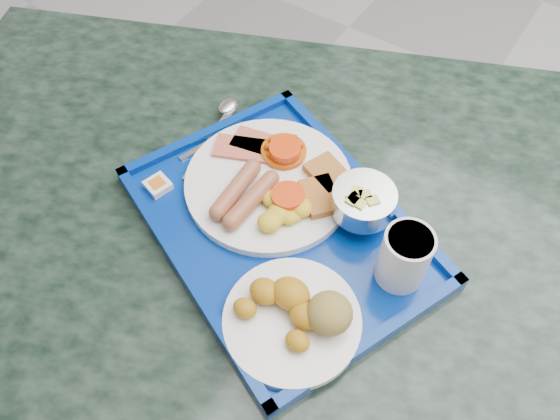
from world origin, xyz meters
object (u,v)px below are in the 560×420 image
at_px(tray, 280,227).
at_px(table, 282,290).
at_px(juice_cup, 405,256).
at_px(main_plate, 272,183).
at_px(fruit_bowl, 363,202).
at_px(bread_plate, 298,314).

bearing_deg(tray, table, 96.12).
bearing_deg(table, juice_cup, 5.00).
distance_m(table, main_plate, 0.25).
xyz_separation_m(fruit_bowl, juice_cup, (0.09, -0.05, 0.01)).
height_order(fruit_bowl, juice_cup, juice_cup).
relative_size(tray, fruit_bowl, 5.84).
bearing_deg(main_plate, fruit_bowl, 10.79).
relative_size(tray, juice_cup, 5.76).
distance_m(main_plate, fruit_bowl, 0.15).
height_order(tray, fruit_bowl, fruit_bowl).
bearing_deg(fruit_bowl, bread_plate, -87.16).
xyz_separation_m(bread_plate, juice_cup, (0.08, 0.14, 0.03)).
relative_size(fruit_bowl, juice_cup, 0.99).
relative_size(table, juice_cup, 16.58).
bearing_deg(juice_cup, main_plate, 173.31).
relative_size(table, bread_plate, 8.50).
relative_size(table, main_plate, 5.98).
bearing_deg(juice_cup, table, -175.00).
bearing_deg(tray, main_plate, 133.83).
distance_m(table, tray, 0.22).
bearing_deg(fruit_bowl, juice_cup, -30.78).
xyz_separation_m(table, fruit_bowl, (0.10, 0.07, 0.27)).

